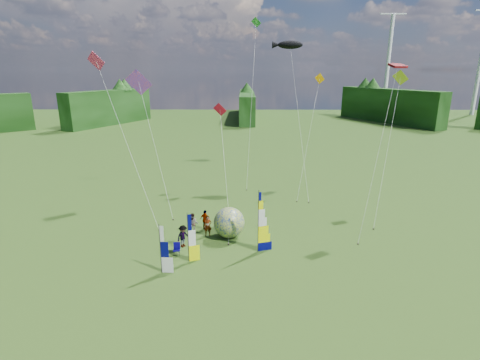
{
  "coord_description": "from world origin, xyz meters",
  "views": [
    {
      "loc": [
        -0.68,
        -23.13,
        13.52
      ],
      "look_at": [
        -1.0,
        4.0,
        5.5
      ],
      "focal_mm": 28.0,
      "sensor_mm": 36.0,
      "label": 1
    }
  ],
  "objects_px": {
    "spectator_c": "(183,236)",
    "spectator_a": "(208,226)",
    "side_banner_far": "(160,250)",
    "kite_whale": "(299,111)",
    "spectator_b": "(193,224)",
    "feather_banner_main": "(258,223)",
    "bol_inflatable": "(229,223)",
    "camp_chair": "(177,249)",
    "spectator_d": "(205,220)",
    "side_banner_left": "(188,239)"
  },
  "relations": [
    {
      "from": "bol_inflatable",
      "to": "spectator_c",
      "type": "relative_size",
      "value": 1.42
    },
    {
      "from": "spectator_c",
      "to": "kite_whale",
      "type": "xyz_separation_m",
      "value": [
        10.97,
        15.72,
        8.13
      ]
    },
    {
      "from": "feather_banner_main",
      "to": "side_banner_far",
      "type": "relative_size",
      "value": 1.37
    },
    {
      "from": "bol_inflatable",
      "to": "spectator_d",
      "type": "distance_m",
      "value": 2.65
    },
    {
      "from": "side_banner_far",
      "to": "spectator_d",
      "type": "xyz_separation_m",
      "value": [
        2.3,
        7.34,
        -0.86
      ]
    },
    {
      "from": "spectator_b",
      "to": "spectator_d",
      "type": "height_order",
      "value": "spectator_b"
    },
    {
      "from": "feather_banner_main",
      "to": "spectator_c",
      "type": "bearing_deg",
      "value": 154.81
    },
    {
      "from": "feather_banner_main",
      "to": "side_banner_far",
      "type": "distance_m",
      "value": 7.53
    },
    {
      "from": "spectator_d",
      "to": "kite_whale",
      "type": "relative_size",
      "value": 0.1
    },
    {
      "from": "side_banner_far",
      "to": "kite_whale",
      "type": "height_order",
      "value": "kite_whale"
    },
    {
      "from": "side_banner_left",
      "to": "feather_banner_main",
      "type": "bearing_deg",
      "value": 0.69
    },
    {
      "from": "bol_inflatable",
      "to": "side_banner_left",
      "type": "bearing_deg",
      "value": -122.94
    },
    {
      "from": "side_banner_left",
      "to": "spectator_a",
      "type": "height_order",
      "value": "side_banner_left"
    },
    {
      "from": "side_banner_far",
      "to": "spectator_b",
      "type": "distance_m",
      "value": 6.56
    },
    {
      "from": "side_banner_far",
      "to": "camp_chair",
      "type": "relative_size",
      "value": 3.7
    },
    {
      "from": "feather_banner_main",
      "to": "kite_whale",
      "type": "distance_m",
      "value": 18.45
    },
    {
      "from": "side_banner_far",
      "to": "spectator_a",
      "type": "distance_m",
      "value": 6.63
    },
    {
      "from": "spectator_b",
      "to": "spectator_d",
      "type": "relative_size",
      "value": 1.03
    },
    {
      "from": "spectator_a",
      "to": "spectator_c",
      "type": "bearing_deg",
      "value": -137.49
    },
    {
      "from": "spectator_b",
      "to": "feather_banner_main",
      "type": "bearing_deg",
      "value": -28.12
    },
    {
      "from": "bol_inflatable",
      "to": "camp_chair",
      "type": "bearing_deg",
      "value": -139.57
    },
    {
      "from": "side_banner_left",
      "to": "spectator_b",
      "type": "distance_m",
      "value": 4.91
    },
    {
      "from": "bol_inflatable",
      "to": "spectator_d",
      "type": "bearing_deg",
      "value": 145.06
    },
    {
      "from": "feather_banner_main",
      "to": "bol_inflatable",
      "type": "bearing_deg",
      "value": 113.45
    },
    {
      "from": "bol_inflatable",
      "to": "kite_whale",
      "type": "distance_m",
      "value": 17.5
    },
    {
      "from": "spectator_d",
      "to": "spectator_a",
      "type": "bearing_deg",
      "value": 130.58
    },
    {
      "from": "side_banner_left",
      "to": "spectator_a",
      "type": "bearing_deg",
      "value": 60.44
    },
    {
      "from": "bol_inflatable",
      "to": "kite_whale",
      "type": "xyz_separation_m",
      "value": [
        7.42,
        13.83,
        7.75
      ]
    },
    {
      "from": "spectator_a",
      "to": "spectator_d",
      "type": "bearing_deg",
      "value": 97.02
    },
    {
      "from": "spectator_b",
      "to": "spectator_c",
      "type": "distance_m",
      "value": 2.46
    },
    {
      "from": "bol_inflatable",
      "to": "spectator_b",
      "type": "distance_m",
      "value": 3.16
    },
    {
      "from": "feather_banner_main",
      "to": "camp_chair",
      "type": "relative_size",
      "value": 5.09
    },
    {
      "from": "spectator_d",
      "to": "kite_whale",
      "type": "xyz_separation_m",
      "value": [
        9.56,
        12.33,
        8.14
      ]
    },
    {
      "from": "spectator_a",
      "to": "spectator_b",
      "type": "xyz_separation_m",
      "value": [
        -1.28,
        0.35,
        0.02
      ]
    },
    {
      "from": "feather_banner_main",
      "to": "camp_chair",
      "type": "bearing_deg",
      "value": 167.95
    },
    {
      "from": "camp_chair",
      "to": "feather_banner_main",
      "type": "bearing_deg",
      "value": 2.69
    },
    {
      "from": "spectator_b",
      "to": "spectator_d",
      "type": "xyz_separation_m",
      "value": [
        0.95,
        0.97,
        -0.03
      ]
    },
    {
      "from": "spectator_d",
      "to": "camp_chair",
      "type": "xyz_separation_m",
      "value": [
        -1.7,
        -4.78,
        -0.42
      ]
    },
    {
      "from": "side_banner_far",
      "to": "bol_inflatable",
      "type": "xyz_separation_m",
      "value": [
        4.45,
        5.84,
        -0.46
      ]
    },
    {
      "from": "side_banner_far",
      "to": "kite_whale",
      "type": "xyz_separation_m",
      "value": [
        11.86,
        19.67,
        7.28
      ]
    },
    {
      "from": "spectator_c",
      "to": "spectator_d",
      "type": "xyz_separation_m",
      "value": [
        1.41,
        3.39,
        -0.01
      ]
    },
    {
      "from": "spectator_a",
      "to": "bol_inflatable",
      "type": "bearing_deg",
      "value": -13.03
    },
    {
      "from": "spectator_d",
      "to": "spectator_c",
      "type": "bearing_deg",
      "value": 93.62
    },
    {
      "from": "spectator_a",
      "to": "camp_chair",
      "type": "xyz_separation_m",
      "value": [
        -2.04,
        -3.46,
        -0.43
      ]
    },
    {
      "from": "spectator_d",
      "to": "camp_chair",
      "type": "distance_m",
      "value": 5.09
    },
    {
      "from": "spectator_d",
      "to": "camp_chair",
      "type": "height_order",
      "value": "spectator_d"
    },
    {
      "from": "spectator_c",
      "to": "side_banner_far",
      "type": "bearing_deg",
      "value": -153.06
    },
    {
      "from": "spectator_a",
      "to": "side_banner_left",
      "type": "bearing_deg",
      "value": -109.56
    },
    {
      "from": "bol_inflatable",
      "to": "side_banner_far",
      "type": "bearing_deg",
      "value": -127.27
    },
    {
      "from": "spectator_c",
      "to": "spectator_a",
      "type": "bearing_deg",
      "value": -0.55
    }
  ]
}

